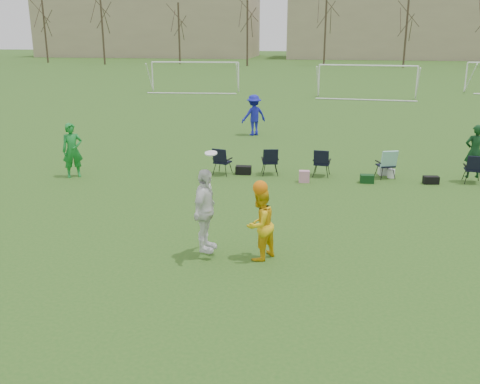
% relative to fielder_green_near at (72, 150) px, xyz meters
% --- Properties ---
extents(ground, '(260.00, 260.00, 0.00)m').
position_rel_fielder_green_near_xyz_m(ground, '(7.34, -6.39, -0.95)').
color(ground, '#2A581B').
rests_on(ground, ground).
extents(fielder_green_near, '(0.83, 0.76, 1.89)m').
position_rel_fielder_green_near_xyz_m(fielder_green_near, '(0.00, 0.00, 0.00)').
color(fielder_green_near, '#16802C').
rests_on(fielder_green_near, ground).
extents(fielder_blue, '(1.45, 1.34, 1.96)m').
position_rel_fielder_green_near_xyz_m(fielder_blue, '(5.07, 8.80, 0.04)').
color(fielder_blue, '#161AAA').
rests_on(fielder_blue, ground).
extents(center_contest, '(1.97, 1.18, 2.44)m').
position_rel_fielder_green_near_xyz_m(center_contest, '(6.69, -5.95, 0.04)').
color(center_contest, white).
rests_on(center_contest, ground).
extents(sideline_setup, '(9.22, 1.78, 1.95)m').
position_rel_fielder_green_near_xyz_m(sideline_setup, '(9.92, 1.52, -0.38)').
color(sideline_setup, '#0E3517').
rests_on(sideline_setup, ground).
extents(goal_left, '(7.39, 0.76, 2.46)m').
position_rel_fielder_green_near_xyz_m(goal_left, '(-2.66, 27.61, 0.98)').
color(goal_left, white).
rests_on(goal_left, ground).
extents(goal_mid, '(7.40, 0.63, 2.46)m').
position_rel_fielder_green_near_xyz_m(goal_mid, '(11.34, 25.61, 0.98)').
color(goal_mid, white).
rests_on(goal_mid, ground).
extents(tree_line, '(110.28, 3.28, 11.40)m').
position_rel_fielder_green_near_xyz_m(tree_line, '(7.58, 63.45, 4.14)').
color(tree_line, '#382B21').
rests_on(tree_line, ground).
extents(building_row, '(126.00, 16.00, 13.00)m').
position_rel_fielder_green_near_xyz_m(building_row, '(14.07, 89.61, 5.04)').
color(building_row, tan).
rests_on(building_row, ground).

